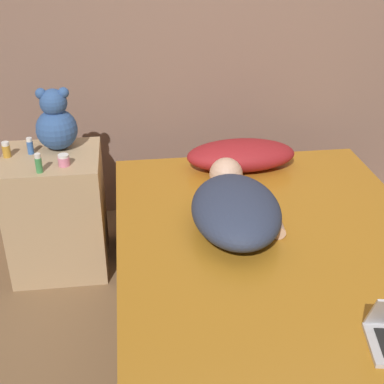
{
  "coord_description": "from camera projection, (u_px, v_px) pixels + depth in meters",
  "views": [
    {
      "loc": [
        -0.61,
        -1.75,
        1.75
      ],
      "look_at": [
        -0.35,
        0.26,
        0.65
      ],
      "focal_mm": 50.0,
      "sensor_mm": 36.0,
      "label": 1
    }
  ],
  "objects": [
    {
      "name": "ground_plane",
      "position": [
        276.0,
        340.0,
        2.42
      ],
      "size": [
        12.0,
        12.0,
        0.0
      ],
      "primitive_type": "plane",
      "color": "brown"
    },
    {
      "name": "bed",
      "position": [
        280.0,
        300.0,
        2.31
      ],
      "size": [
        1.4,
        2.05,
        0.47
      ],
      "color": "brown",
      "rests_on": "ground_plane"
    },
    {
      "name": "nightstand",
      "position": [
        58.0,
        212.0,
        2.8
      ],
      "size": [
        0.48,
        0.45,
        0.64
      ],
      "color": "tan",
      "rests_on": "ground_plane"
    },
    {
      "name": "pillow",
      "position": [
        241.0,
        155.0,
        2.88
      ],
      "size": [
        0.59,
        0.29,
        0.15
      ],
      "color": "maroon",
      "rests_on": "bed"
    },
    {
      "name": "person_lying",
      "position": [
        236.0,
        206.0,
        2.36
      ],
      "size": [
        0.43,
        0.76,
        0.19
      ],
      "rotation": [
        0.0,
        0.0,
        -0.07
      ],
      "color": "#2D3851",
      "rests_on": "bed"
    },
    {
      "name": "teddy_bear",
      "position": [
        56.0,
        123.0,
        2.67
      ],
      "size": [
        0.21,
        0.21,
        0.32
      ],
      "color": "#335693",
      "rests_on": "nightstand"
    },
    {
      "name": "bottle_green",
      "position": [
        39.0,
        163.0,
        2.47
      ],
      "size": [
        0.03,
        0.03,
        0.09
      ],
      "color": "#3D8E4C",
      "rests_on": "nightstand"
    },
    {
      "name": "bottle_amber",
      "position": [
        6.0,
        150.0,
        2.62
      ],
      "size": [
        0.04,
        0.04,
        0.08
      ],
      "color": "gold",
      "rests_on": "nightstand"
    },
    {
      "name": "bottle_pink",
      "position": [
        64.0,
        160.0,
        2.54
      ],
      "size": [
        0.06,
        0.06,
        0.06
      ],
      "color": "pink",
      "rests_on": "nightstand"
    },
    {
      "name": "bottle_blue",
      "position": [
        30.0,
        146.0,
        2.66
      ],
      "size": [
        0.03,
        0.03,
        0.09
      ],
      "color": "#3866B2",
      "rests_on": "nightstand"
    }
  ]
}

